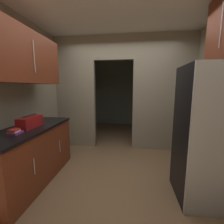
% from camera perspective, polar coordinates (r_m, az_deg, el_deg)
% --- Properties ---
extents(ground, '(20.00, 20.00, 0.00)m').
position_cam_1_polar(ground, '(2.74, 1.56, -23.83)').
color(ground, brown).
extents(kitchen_overhead_slab, '(3.67, 6.88, 0.06)m').
position_cam_1_polar(kitchen_overhead_slab, '(2.99, 2.81, 33.16)').
color(kitchen_overhead_slab, silver).
extents(kitchen_partition, '(3.27, 0.12, 2.68)m').
position_cam_1_polar(kitchen_partition, '(3.73, 4.86, 8.00)').
color(kitchen_partition, gray).
rests_on(kitchen_partition, ground).
extents(adjoining_room_shell, '(3.27, 2.58, 2.68)m').
position_cam_1_polar(adjoining_room_shell, '(5.49, 5.00, 7.50)').
color(adjoining_room_shell, gray).
rests_on(adjoining_room_shell, ground).
extents(refrigerator, '(0.76, 0.72, 1.76)m').
position_cam_1_polar(refrigerator, '(2.36, 32.66, -7.31)').
color(refrigerator, black).
rests_on(refrigerator, ground).
extents(lower_cabinet_run, '(0.62, 1.65, 0.88)m').
position_cam_1_polar(lower_cabinet_run, '(2.81, -27.76, -13.83)').
color(lower_cabinet_run, maroon).
rests_on(lower_cabinet_run, ground).
extents(upper_cabinet_counterside, '(0.36, 1.49, 0.73)m').
position_cam_1_polar(upper_cabinet_counterside, '(2.64, -30.21, 17.15)').
color(upper_cabinet_counterside, maroon).
extents(boombox, '(0.18, 0.42, 0.20)m').
position_cam_1_polar(boombox, '(2.65, -28.01, -3.31)').
color(boombox, maroon).
rests_on(boombox, lower_cabinet_run).
extents(book_stack, '(0.14, 0.17, 0.07)m').
position_cam_1_polar(book_stack, '(2.40, -32.27, -6.18)').
color(book_stack, '#8C3893').
rests_on(book_stack, lower_cabinet_run).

